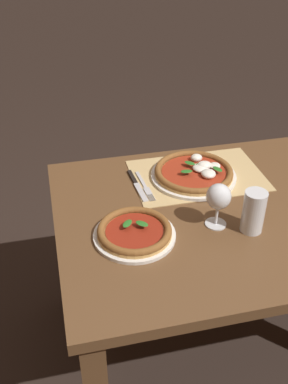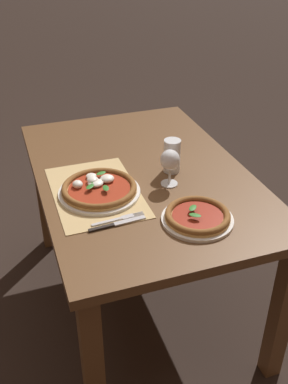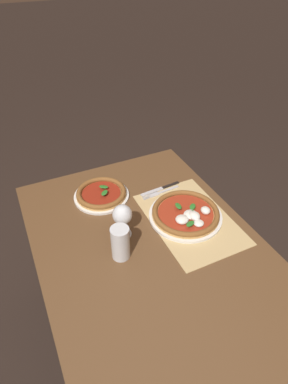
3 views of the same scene
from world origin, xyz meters
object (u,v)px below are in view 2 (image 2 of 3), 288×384
fork (118,219)px  pint_glass (172,156)px  pizza_near (99,189)px  wine_glass (170,161)px  pizza_far (197,217)px  knife (118,224)px

fork → pint_glass: bearing=131.1°
pizza_near → wine_glass: bearing=85.6°
pizza_far → wine_glass: wine_glass is taller
pizza_near → knife: size_ratio=1.50×
pizza_near → pint_glass: (-0.08, 0.34, 0.05)m
pint_glass → pizza_far: bearing=-7.6°
wine_glass → knife: bearing=-54.0°
pint_glass → knife: bearing=-47.3°
wine_glass → fork: 0.34m
pizza_near → wine_glass: wine_glass is taller
pizza_near → pizza_far: bearing=44.5°
wine_glass → fork: wine_glass is taller
pizza_near → wine_glass: (0.02, 0.29, 0.08)m
wine_glass → pizza_near: bearing=-94.4°
pizza_far → knife: bearing=-104.0°
wine_glass → fork: bearing=-56.7°
wine_glass → fork: size_ratio=0.77×
fork → knife: size_ratio=0.93×
pizza_near → fork: bearing=6.3°
pizza_far → knife: size_ratio=1.22×
pizza_near → wine_glass: 0.30m
pizza_near → pizza_far: size_ratio=1.24×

